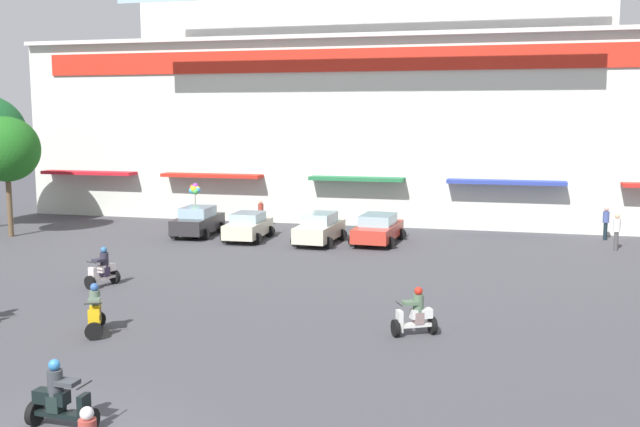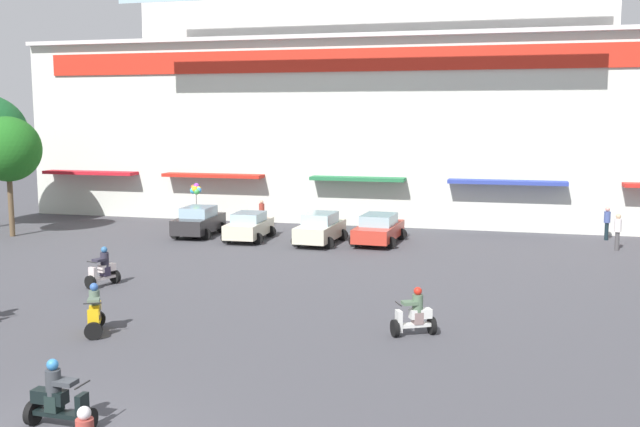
% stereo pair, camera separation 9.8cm
% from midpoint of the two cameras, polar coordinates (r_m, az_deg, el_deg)
% --- Properties ---
extents(ground_plane, '(128.00, 128.00, 0.00)m').
position_cam_midpoint_polar(ground_plane, '(27.19, -4.41, -6.23)').
color(ground_plane, '#434348').
extents(colonial_building, '(43.22, 16.22, 21.94)m').
position_cam_midpoint_polar(colonial_building, '(48.71, 4.44, 11.32)').
color(colonial_building, silver).
rests_on(colonial_building, ground).
extents(plaza_tree_0, '(3.51, 3.48, 6.45)m').
position_cam_midpoint_polar(plaza_tree_0, '(42.44, -23.12, 4.62)').
color(plaza_tree_0, brown).
rests_on(plaza_tree_0, ground).
extents(parked_car_0, '(2.40, 3.96, 1.59)m').
position_cam_midpoint_polar(parked_car_0, '(40.13, -9.37, -0.60)').
color(parked_car_0, '#2B292B').
rests_on(parked_car_0, ground).
extents(parked_car_1, '(2.34, 3.89, 1.46)m').
position_cam_midpoint_polar(parked_car_1, '(38.40, -5.49, -0.99)').
color(parked_car_1, beige).
rests_on(parked_car_1, ground).
extents(parked_car_2, '(2.37, 4.11, 1.59)m').
position_cam_midpoint_polar(parked_car_2, '(37.13, 0.09, -1.17)').
color(parked_car_2, beige).
rests_on(parked_car_2, ground).
extents(parked_car_3, '(2.56, 4.49, 1.49)m').
position_cam_midpoint_polar(parked_car_3, '(37.42, 4.68, -1.19)').
color(parked_car_3, '#BC3427').
rests_on(parked_car_3, ground).
extents(scooter_rider_0, '(1.40, 1.07, 1.48)m').
position_cam_midpoint_polar(scooter_rider_0, '(22.14, 7.51, -7.91)').
color(scooter_rider_0, black).
rests_on(scooter_rider_0, ground).
extents(scooter_rider_1, '(0.93, 1.42, 1.53)m').
position_cam_midpoint_polar(scooter_rider_1, '(29.30, -16.48, -4.25)').
color(scooter_rider_1, black).
rests_on(scooter_rider_1, ground).
extents(scooter_rider_2, '(1.50, 0.57, 1.50)m').
position_cam_midpoint_polar(scooter_rider_2, '(16.70, -19.57, -13.56)').
color(scooter_rider_2, black).
rests_on(scooter_rider_2, ground).
extents(scooter_rider_5, '(1.12, 1.52, 1.53)m').
position_cam_midpoint_polar(scooter_rider_5, '(23.16, -17.05, -7.40)').
color(scooter_rider_5, black).
rests_on(scooter_rider_5, ground).
extents(pedestrian_0, '(0.45, 0.45, 1.74)m').
position_cam_midpoint_polar(pedestrian_0, '(41.07, 21.55, -0.55)').
color(pedestrian_0, black).
rests_on(pedestrian_0, ground).
extents(pedestrian_2, '(0.41, 0.41, 1.56)m').
position_cam_midpoint_polar(pedestrian_2, '(42.99, -4.50, 0.16)').
color(pedestrian_2, '#806067').
rests_on(pedestrian_2, ground).
extents(pedestrian_4, '(0.44, 0.44, 1.79)m').
position_cam_midpoint_polar(pedestrian_4, '(38.11, 22.28, -1.16)').
color(pedestrian_4, '#464446').
rests_on(pedestrian_4, ground).
extents(balloon_vendor_cart, '(0.88, 1.05, 2.53)m').
position_cam_midpoint_polar(balloon_vendor_cart, '(43.56, -9.56, 0.53)').
color(balloon_vendor_cart, '#A2763F').
rests_on(balloon_vendor_cart, ground).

